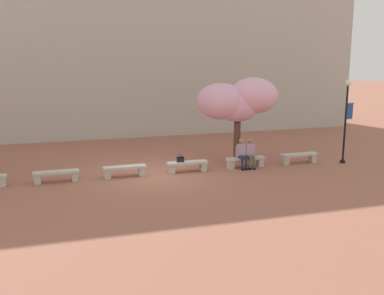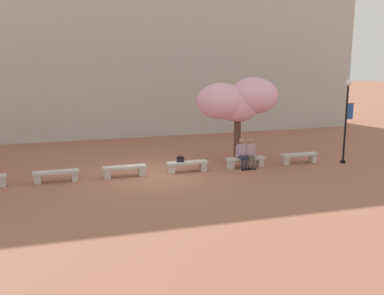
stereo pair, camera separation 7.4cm
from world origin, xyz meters
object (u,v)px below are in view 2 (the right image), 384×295
at_px(stone_bench_east_end, 245,161).
at_px(cherry_tree_main, 238,100).
at_px(stone_bench_center, 124,170).
at_px(stone_bench_near_west, 56,175).
at_px(person_seated_right, 250,152).
at_px(stone_bench_far_east, 299,157).
at_px(handbag, 180,159).
at_px(person_seated_left, 242,152).
at_px(stone_bench_near_east, 187,165).
at_px(lamp_post_with_banner, 347,113).

bearing_deg(stone_bench_east_end, cherry_tree_main, 86.21).
height_order(stone_bench_center, cherry_tree_main, cherry_tree_main).
relative_size(stone_bench_near_west, person_seated_right, 1.35).
bearing_deg(stone_bench_far_east, handbag, 179.84).
bearing_deg(person_seated_right, person_seated_left, -179.90).
bearing_deg(stone_bench_near_east, cherry_tree_main, 24.57).
distance_m(stone_bench_near_west, stone_bench_near_east, 5.33).
height_order(stone_bench_near_east, lamp_post_with_banner, lamp_post_with_banner).
distance_m(person_seated_right, cherry_tree_main, 2.51).
bearing_deg(handbag, stone_bench_east_end, -0.30).
xyz_separation_m(handbag, cherry_tree_main, (3.05, 1.24, 2.25)).
bearing_deg(stone_bench_east_end, lamp_post_with_banner, -6.48).
height_order(stone_bench_near_east, stone_bench_far_east, same).
bearing_deg(person_seated_left, stone_bench_near_east, 178.75).
bearing_deg(person_seated_right, stone_bench_center, 179.45).
height_order(handbag, cherry_tree_main, cherry_tree_main).
xyz_separation_m(stone_bench_east_end, stone_bench_far_east, (2.67, 0.00, 0.00)).
bearing_deg(lamp_post_with_banner, person_seated_left, 174.42).
relative_size(stone_bench_near_east, lamp_post_with_banner, 0.46).
height_order(stone_bench_near_west, stone_bench_east_end, same).
xyz_separation_m(person_seated_left, cherry_tree_main, (0.29, 1.31, 2.13)).
bearing_deg(stone_bench_east_end, person_seated_left, -165.19).
bearing_deg(handbag, lamp_post_with_banner, -4.08).
xyz_separation_m(stone_bench_near_west, stone_bench_far_east, (10.66, 0.00, 0.00)).
distance_m(stone_bench_far_east, person_seated_right, 2.51).
bearing_deg(cherry_tree_main, stone_bench_center, -166.93).
bearing_deg(cherry_tree_main, lamp_post_with_banner, -21.41).
xyz_separation_m(stone_bench_near_west, stone_bench_center, (2.67, 0.00, 0.00)).
distance_m(stone_bench_center, stone_bench_east_end, 5.33).
xyz_separation_m(stone_bench_east_end, person_seated_left, (-0.20, -0.05, 0.40)).
distance_m(stone_bench_near_east, person_seated_right, 2.88).
relative_size(stone_bench_east_end, cherry_tree_main, 0.45).
height_order(stone_bench_near_west, stone_bench_near_east, same).
height_order(stone_bench_near_west, lamp_post_with_banner, lamp_post_with_banner).
xyz_separation_m(stone_bench_near_east, person_seated_right, (2.86, -0.05, 0.40)).
xyz_separation_m(stone_bench_center, lamp_post_with_banner, (9.96, -0.53, 1.98)).
xyz_separation_m(stone_bench_near_west, person_seated_right, (8.19, -0.05, 0.40)).
bearing_deg(person_seated_right, handbag, 178.76).
relative_size(stone_bench_far_east, cherry_tree_main, 0.45).
xyz_separation_m(stone_bench_near_east, handbag, (-0.30, 0.02, 0.28)).
distance_m(stone_bench_far_east, lamp_post_with_banner, 2.84).
distance_m(stone_bench_east_end, lamp_post_with_banner, 5.06).
distance_m(stone_bench_east_end, person_seated_right, 0.44).
distance_m(handbag, lamp_post_with_banner, 7.80).
distance_m(stone_bench_center, person_seated_right, 5.54).
bearing_deg(handbag, stone_bench_center, -179.63).
height_order(person_seated_left, handbag, person_seated_left).
bearing_deg(cherry_tree_main, stone_bench_near_east, -155.43).
bearing_deg(person_seated_left, stone_bench_center, 179.40).
relative_size(stone_bench_far_east, person_seated_left, 1.35).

